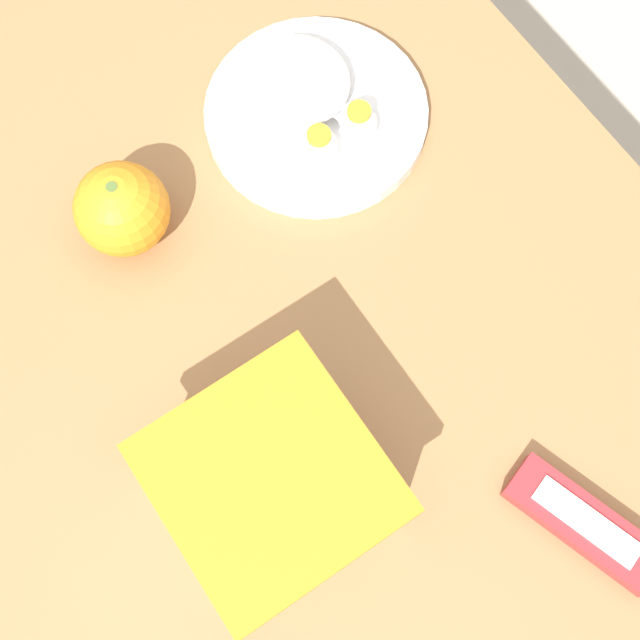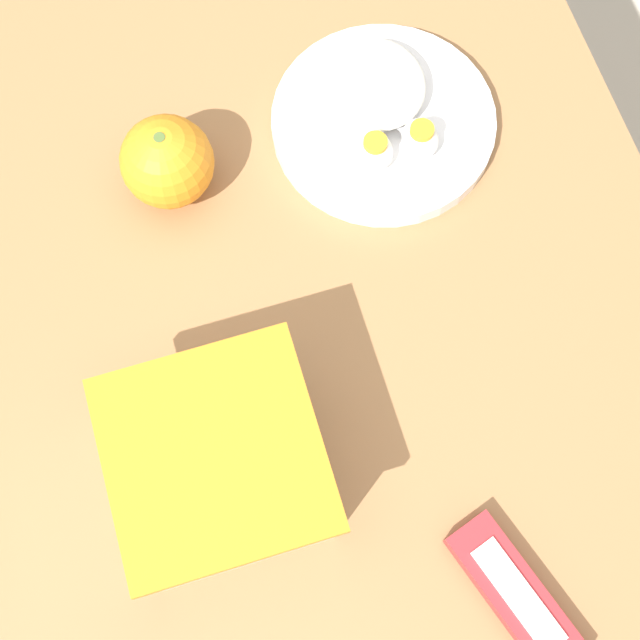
{
  "view_description": "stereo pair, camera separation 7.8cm",
  "coord_description": "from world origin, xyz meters",
  "px_view_note": "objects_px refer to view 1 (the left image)",
  "views": [
    {
      "loc": [
        -0.26,
        0.13,
        1.5
      ],
      "look_at": [
        -0.05,
        -0.02,
        0.77
      ],
      "focal_mm": 50.0,
      "sensor_mm": 36.0,
      "label": 1
    },
    {
      "loc": [
        -0.29,
        0.06,
        1.5
      ],
      "look_at": [
        -0.05,
        -0.02,
        0.77
      ],
      "focal_mm": 50.0,
      "sensor_mm": 36.0,
      "label": 2
    }
  ],
  "objects_px": {
    "orange_fruit": "(122,209)",
    "rice_plate": "(313,106)",
    "food_container": "(272,489)",
    "candy_bar": "(584,523)"
  },
  "relations": [
    {
      "from": "orange_fruit",
      "to": "candy_bar",
      "type": "height_order",
      "value": "orange_fruit"
    },
    {
      "from": "orange_fruit",
      "to": "rice_plate",
      "type": "distance_m",
      "value": 0.21
    },
    {
      "from": "food_container",
      "to": "orange_fruit",
      "type": "xyz_separation_m",
      "value": [
        0.29,
        -0.02,
        -0.0
      ]
    },
    {
      "from": "orange_fruit",
      "to": "rice_plate",
      "type": "xyz_separation_m",
      "value": [
        0.01,
        -0.21,
        -0.03
      ]
    },
    {
      "from": "food_container",
      "to": "candy_bar",
      "type": "relative_size",
      "value": 1.18
    },
    {
      "from": "food_container",
      "to": "rice_plate",
      "type": "height_order",
      "value": "food_container"
    },
    {
      "from": "candy_bar",
      "to": "food_container",
      "type": "bearing_deg",
      "value": 50.86
    },
    {
      "from": "food_container",
      "to": "orange_fruit",
      "type": "distance_m",
      "value": 0.29
    },
    {
      "from": "orange_fruit",
      "to": "candy_bar",
      "type": "distance_m",
      "value": 0.49
    },
    {
      "from": "food_container",
      "to": "candy_bar",
      "type": "height_order",
      "value": "food_container"
    }
  ]
}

